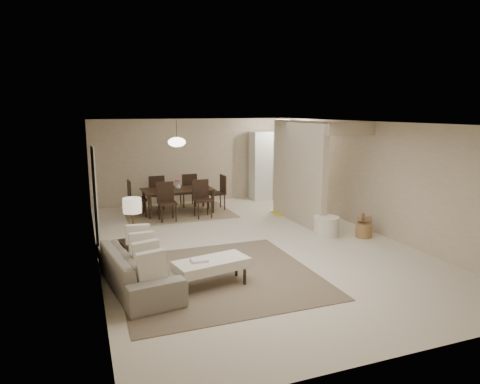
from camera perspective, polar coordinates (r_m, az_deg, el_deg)
name	(u,v)px	position (r m, az deg, el deg)	size (l,w,h in m)	color
floor	(248,243)	(9.02, 1.14, -6.85)	(9.00, 9.00, 0.00)	beige
ceiling	(249,123)	(8.60, 1.20, 9.24)	(9.00, 9.00, 0.00)	white
back_wall	(194,161)	(12.97, -6.21, 4.17)	(6.00, 6.00, 0.00)	tan
left_wall	(94,195)	(8.12, -18.91, -0.32)	(9.00, 9.00, 0.00)	tan
right_wall	(371,177)	(10.20, 17.04, 1.96)	(9.00, 9.00, 0.00)	tan
partition	(298,172)	(10.59, 7.74, 2.65)	(0.15, 2.50, 2.50)	tan
doorway	(95,200)	(8.76, -18.75, -1.07)	(0.04, 0.90, 2.04)	black
pantry_cabinet	(269,165)	(13.44, 3.95, 3.58)	(1.20, 0.55, 2.10)	white
flush_light	(282,120)	(12.46, 5.66, 9.49)	(0.44, 0.44, 0.05)	white
living_rug	(218,276)	(7.31, -2.95, -11.13)	(3.20, 3.20, 0.01)	brown
sofa	(138,269)	(6.95, -13.41, -9.94)	(0.83, 2.11, 0.62)	gray
ottoman_bench	(211,265)	(6.87, -3.82, -9.66)	(1.25, 0.75, 0.42)	beige
side_table	(134,254)	(7.84, -13.89, -8.02)	(0.45, 0.45, 0.49)	black
table_lamp	(132,209)	(7.62, -14.17, -2.25)	(0.32, 0.32, 0.76)	#49351F
round_pouf	(326,226)	(9.66, 11.42, -4.52)	(0.56, 0.56, 0.44)	beige
wicker_basket	(364,230)	(9.79, 16.18, -4.94)	(0.35, 0.35, 0.30)	olive
dining_rug	(179,213)	(11.72, -8.17, -2.77)	(2.80, 2.10, 0.01)	#887254
dining_table	(178,201)	(11.65, -8.21, -1.22)	(1.88, 1.05, 0.66)	black
dining_chairs	(178,196)	(11.62, -8.23, -0.47)	(2.62, 1.92, 0.97)	black
vase	(178,186)	(11.57, -8.26, 0.76)	(0.15, 0.15, 0.16)	silver
yellow_mat	(291,213)	(11.69, 6.78, -2.77)	(0.96, 0.59, 0.01)	yellow
pendant_light	(177,142)	(11.42, -8.42, 6.60)	(0.46, 0.46, 0.71)	#49351F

